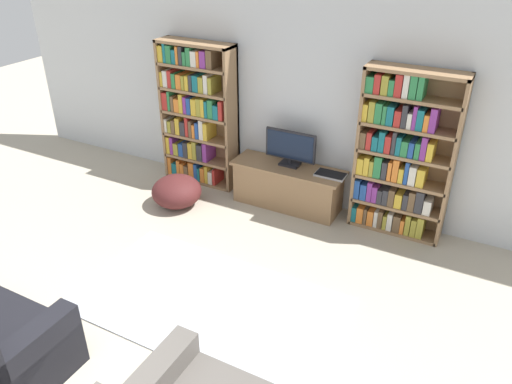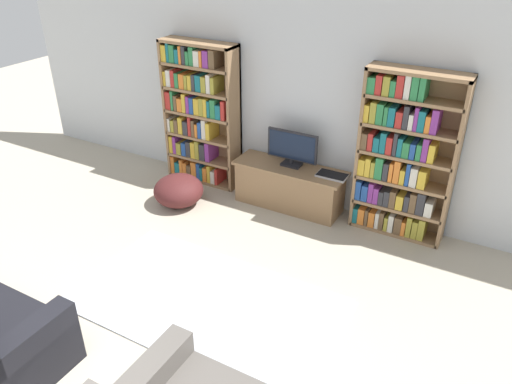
{
  "view_description": "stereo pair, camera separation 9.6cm",
  "coord_description": "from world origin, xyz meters",
  "px_view_note": "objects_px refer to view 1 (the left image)",
  "views": [
    {
      "loc": [
        2.06,
        -1.0,
        3.17
      ],
      "look_at": [
        -0.04,
        2.94,
        0.7
      ],
      "focal_mm": 35.0,
      "sensor_mm": 36.0,
      "label": 1
    },
    {
      "loc": [
        2.14,
        -0.96,
        3.17
      ],
      "look_at": [
        -0.04,
        2.94,
        0.7
      ],
      "focal_mm": 35.0,
      "sensor_mm": 36.0,
      "label": 2
    }
  ],
  "objects_px": {
    "bookshelf_right": "(400,157)",
    "bookshelf_left": "(196,114)",
    "laptop": "(331,175)",
    "television": "(290,148)",
    "tv_stand": "(287,186)",
    "beanbag_ottoman": "(177,191)"
  },
  "relations": [
    {
      "from": "laptop",
      "to": "beanbag_ottoman",
      "type": "xyz_separation_m",
      "value": [
        -1.75,
        -0.65,
        -0.36
      ]
    },
    {
      "from": "television",
      "to": "bookshelf_right",
      "type": "bearing_deg",
      "value": 2.47
    },
    {
      "from": "bookshelf_left",
      "to": "tv_stand",
      "type": "bearing_deg",
      "value": -4.26
    },
    {
      "from": "tv_stand",
      "to": "beanbag_ottoman",
      "type": "bearing_deg",
      "value": -152.52
    },
    {
      "from": "tv_stand",
      "to": "laptop",
      "type": "relative_size",
      "value": 3.91
    },
    {
      "from": "television",
      "to": "beanbag_ottoman",
      "type": "height_order",
      "value": "television"
    },
    {
      "from": "bookshelf_right",
      "to": "laptop",
      "type": "height_order",
      "value": "bookshelf_right"
    },
    {
      "from": "bookshelf_left",
      "to": "beanbag_ottoman",
      "type": "bearing_deg",
      "value": -78.47
    },
    {
      "from": "bookshelf_left",
      "to": "tv_stand",
      "type": "relative_size",
      "value": 1.35
    },
    {
      "from": "tv_stand",
      "to": "bookshelf_left",
      "type": "bearing_deg",
      "value": 175.74
    },
    {
      "from": "bookshelf_left",
      "to": "television",
      "type": "relative_size",
      "value": 2.93
    },
    {
      "from": "bookshelf_right",
      "to": "tv_stand",
      "type": "height_order",
      "value": "bookshelf_right"
    },
    {
      "from": "bookshelf_left",
      "to": "bookshelf_right",
      "type": "relative_size",
      "value": 1.0
    },
    {
      "from": "television",
      "to": "beanbag_ottoman",
      "type": "relative_size",
      "value": 1.03
    },
    {
      "from": "television",
      "to": "laptop",
      "type": "bearing_deg",
      "value": -3.68
    },
    {
      "from": "laptop",
      "to": "beanbag_ottoman",
      "type": "relative_size",
      "value": 0.57
    },
    {
      "from": "television",
      "to": "tv_stand",
      "type": "bearing_deg",
      "value": -90.0
    },
    {
      "from": "bookshelf_right",
      "to": "laptop",
      "type": "bearing_deg",
      "value": -173.09
    },
    {
      "from": "bookshelf_right",
      "to": "television",
      "type": "bearing_deg",
      "value": -177.53
    },
    {
      "from": "bookshelf_right",
      "to": "bookshelf_left",
      "type": "bearing_deg",
      "value": -179.99
    },
    {
      "from": "tv_stand",
      "to": "beanbag_ottoman",
      "type": "distance_m",
      "value": 1.37
    },
    {
      "from": "tv_stand",
      "to": "television",
      "type": "xyz_separation_m",
      "value": [
        -0.0,
        0.05,
        0.5
      ]
    }
  ]
}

